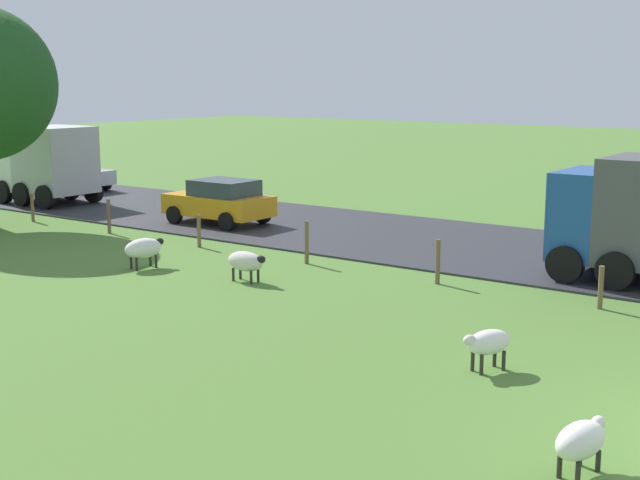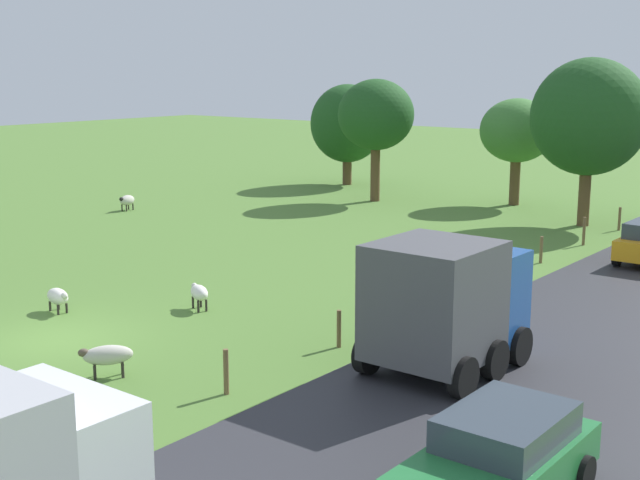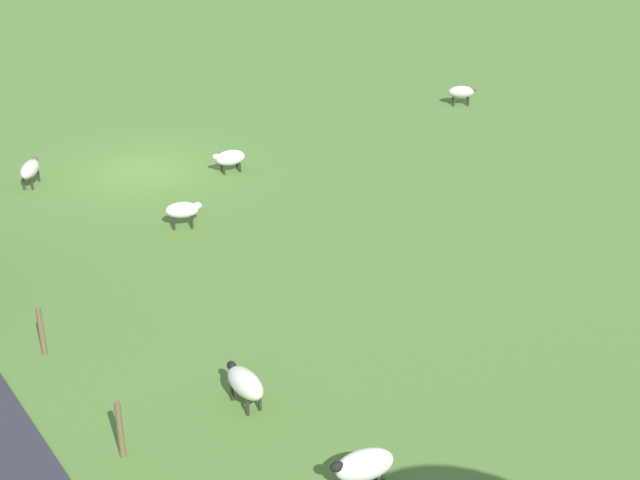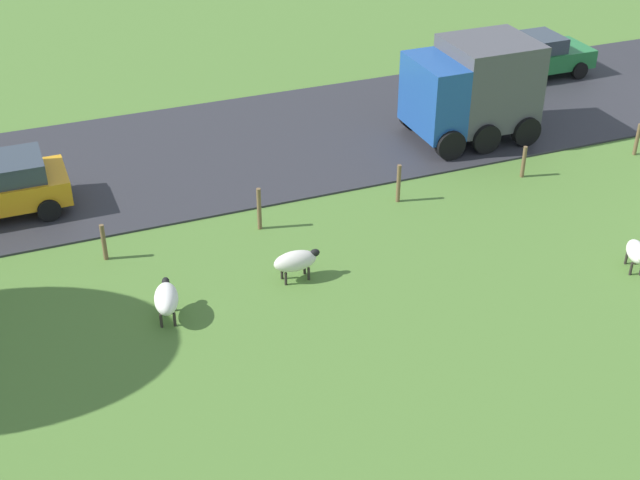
{
  "view_description": "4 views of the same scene",
  "coord_description": "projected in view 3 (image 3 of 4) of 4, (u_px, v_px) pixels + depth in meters",
  "views": [
    {
      "loc": [
        -13.12,
        -1.95,
        5.22
      ],
      "look_at": [
        3.65,
        10.22,
        1.36
      ],
      "focal_mm": 48.95,
      "sensor_mm": 36.0,
      "label": 1
    },
    {
      "loc": [
        19.26,
        -12.97,
        7.21
      ],
      "look_at": [
        -0.27,
        11.79,
        0.86
      ],
      "focal_mm": 48.12,
      "sensor_mm": 36.0,
      "label": 2
    },
    {
      "loc": [
        11.04,
        25.92,
        11.38
      ],
      "look_at": [
        -0.17,
        9.75,
        1.49
      ],
      "focal_mm": 51.69,
      "sensor_mm": 36.0,
      "label": 3
    },
    {
      "loc": [
        -13.61,
        18.79,
        12.31
      ],
      "look_at": [
        2.82,
        12.25,
        1.53
      ],
      "focal_mm": 49.41,
      "sensor_mm": 36.0,
      "label": 4
    }
  ],
  "objects": [
    {
      "name": "ground_plane",
      "position": [
        144.0,
        171.0,
        29.76
      ],
      "size": [
        160.0,
        160.0,
        0.0
      ],
      "primitive_type": "plane",
      "color": "#517A33"
    },
    {
      "name": "sheep_2",
      "position": [
        245.0,
        383.0,
        18.44
      ],
      "size": [
        0.52,
        1.21,
        0.8
      ],
      "color": "silver",
      "rests_on": "ground_plane"
    },
    {
      "name": "fence_post_4",
      "position": [
        120.0,
        430.0,
        16.98
      ],
      "size": [
        0.12,
        0.12,
        1.24
      ],
      "primitive_type": "cylinder",
      "color": "brown",
      "rests_on": "ground_plane"
    },
    {
      "name": "sheep_0",
      "position": [
        30.0,
        169.0,
        28.49
      ],
      "size": [
        1.08,
        1.22,
        0.78
      ],
      "color": "beige",
      "rests_on": "ground_plane"
    },
    {
      "name": "sheep_6",
      "position": [
        364.0,
        465.0,
        16.18
      ],
      "size": [
        1.26,
        0.79,
        0.85
      ],
      "color": "white",
      "rests_on": "ground_plane"
    },
    {
      "name": "sheep_3",
      "position": [
        230.0,
        158.0,
        29.5
      ],
      "size": [
        1.12,
        0.64,
        0.73
      ],
      "color": "white",
      "rests_on": "ground_plane"
    },
    {
      "name": "sheep_1",
      "position": [
        462.0,
        92.0,
        35.55
      ],
      "size": [
        1.12,
        0.93,
        0.76
      ],
      "color": "beige",
      "rests_on": "ground_plane"
    },
    {
      "name": "fence_post_3",
      "position": [
        41.0,
        331.0,
        20.09
      ],
      "size": [
        0.12,
        0.12,
        1.16
      ],
      "primitive_type": "cylinder",
      "color": "brown",
      "rests_on": "ground_plane"
    },
    {
      "name": "sheep_4",
      "position": [
        183.0,
        210.0,
        25.82
      ],
      "size": [
        1.07,
        0.81,
        0.76
      ],
      "color": "white",
      "rests_on": "ground_plane"
    }
  ]
}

